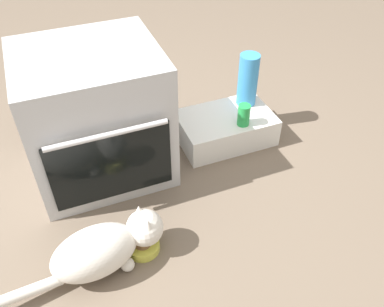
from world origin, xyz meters
The scene contains 7 objects.
ground centered at (0.00, 0.00, 0.00)m, with size 8.00×8.00×0.00m, color #6B5B4C.
oven centered at (-0.09, 0.48, 0.33)m, with size 0.65×0.62×0.66m.
pantry_cabinet centered at (0.60, 0.46, 0.08)m, with size 0.52×0.33×0.16m, color white.
food_bowl centered at (-0.05, -0.10, 0.03)m, with size 0.14×0.14×0.08m.
cat centered at (-0.22, -0.13, 0.12)m, with size 0.75×0.26×0.23m.
soda_can centered at (0.65, 0.36, 0.22)m, with size 0.07×0.07×0.12m, color green.
water_bottle centered at (0.76, 0.53, 0.31)m, with size 0.11×0.11×0.30m, color #388CD1.
Camera 1 is at (-0.25, -1.17, 1.50)m, focal length 38.23 mm.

